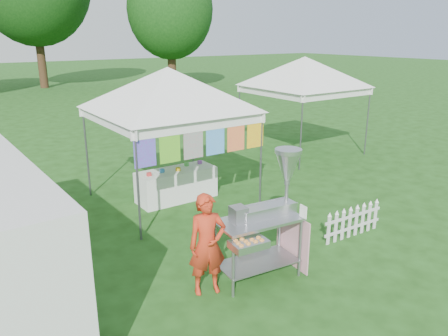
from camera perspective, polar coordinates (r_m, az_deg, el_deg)
ground at (r=7.47m, az=6.37°, el=-12.32°), size 120.00×120.00×0.00m
canopy_main at (r=9.43m, az=-7.39°, el=12.89°), size 4.24×4.24×3.45m
canopy_right at (r=13.95m, az=10.55°, el=14.10°), size 4.24×4.24×3.45m
tree_right at (r=30.48m, az=-7.06°, el=19.87°), size 5.60×5.60×8.42m
donut_cart at (r=6.66m, az=6.18°, el=-4.85°), size 1.52×0.94×2.00m
vendor at (r=6.37m, az=-2.19°, el=-9.96°), size 0.64×0.51×1.53m
picket_fence at (r=8.57m, az=16.49°, el=-6.81°), size 1.44×0.09×0.56m
display_table at (r=10.06m, az=-6.22°, el=-2.16°), size 1.80×0.70×0.71m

